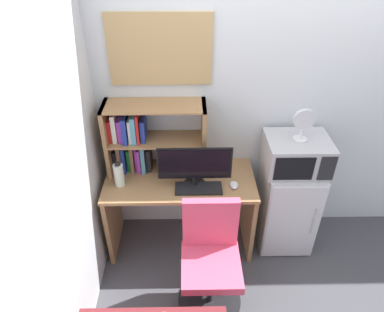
{
  "coord_description": "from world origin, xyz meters",
  "views": [
    {
      "loc": [
        -0.87,
        -2.56,
        2.56
      ],
      "look_at": [
        -0.83,
        -0.32,
        1.0
      ],
      "focal_mm": 32.76,
      "sensor_mm": 36.0,
      "label": 1
    }
  ],
  "objects": [
    {
      "name": "desk_chair",
      "position": [
        -0.7,
        -0.88,
        0.4
      ],
      "size": [
        0.5,
        0.5,
        0.91
      ],
      "color": "black",
      "rests_on": "ground_plane"
    },
    {
      "name": "hutch_bookshelf",
      "position": [
        -1.24,
        -0.13,
        1.05
      ],
      "size": [
        0.81,
        0.28,
        0.61
      ],
      "color": "#997047",
      "rests_on": "desk"
    },
    {
      "name": "wall_back",
      "position": [
        0.4,
        0.02,
        1.3
      ],
      "size": [
        6.4,
        0.04,
        2.6
      ],
      "primitive_type": "cube",
      "color": "silver",
      "rests_on": "ground_plane"
    },
    {
      "name": "desk",
      "position": [
        -0.93,
        -0.29,
        0.52
      ],
      "size": [
        1.24,
        0.58,
        0.75
      ],
      "color": "#997047",
      "rests_on": "ground_plane"
    },
    {
      "name": "monitor",
      "position": [
        -0.81,
        -0.38,
        0.95
      ],
      "size": [
        0.58,
        0.19,
        0.36
      ],
      "color": "black",
      "rests_on": "desk"
    },
    {
      "name": "desk_fan",
      "position": [
        0.02,
        -0.26,
        1.25
      ],
      "size": [
        0.17,
        0.11,
        0.27
      ],
      "color": "silver",
      "rests_on": "microwave"
    },
    {
      "name": "computer_mouse",
      "position": [
        -0.49,
        -0.4,
        0.76
      ],
      "size": [
        0.07,
        0.1,
        0.03
      ],
      "primitive_type": "ellipsoid",
      "color": "silver",
      "rests_on": "desk"
    },
    {
      "name": "microwave",
      "position": [
        0.02,
        -0.25,
        0.96
      ],
      "size": [
        0.5,
        0.41,
        0.27
      ],
      "color": "#ADADB2",
      "rests_on": "mini_fridge"
    },
    {
      "name": "water_bottle",
      "position": [
        -1.41,
        -0.35,
        0.85
      ],
      "size": [
        0.08,
        0.08,
        0.22
      ],
      "color": "silver",
      "rests_on": "desk"
    },
    {
      "name": "wall_left",
      "position": [
        -1.62,
        -1.6,
        1.3
      ],
      "size": [
        0.04,
        4.4,
        2.6
      ],
      "primitive_type": "cube",
      "color": "silver",
      "rests_on": "ground_plane"
    },
    {
      "name": "mini_fridge",
      "position": [
        0.02,
        -0.26,
        0.41
      ],
      "size": [
        0.46,
        0.5,
        0.83
      ],
      "color": "silver",
      "rests_on": "ground_plane"
    },
    {
      "name": "keyboard",
      "position": [
        -0.78,
        -0.42,
        0.76
      ],
      "size": [
        0.37,
        0.15,
        0.02
      ],
      "primitive_type": "cube",
      "color": "black",
      "rests_on": "desk"
    },
    {
      "name": "wall_corkboard",
      "position": [
        -1.06,
        -0.01,
        1.73
      ],
      "size": [
        0.77,
        0.02,
        0.53
      ],
      "primitive_type": "cube",
      "color": "tan"
    }
  ]
}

